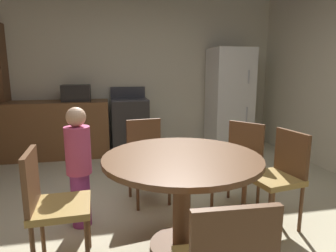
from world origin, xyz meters
TOP-DOWN VIEW (x-y plane):
  - ground_plane at (0.00, 0.00)m, footprint 14.00×14.00m
  - wall_back at (0.00, 2.95)m, footprint 5.46×0.12m
  - kitchen_counter at (-1.43, 2.55)m, footprint 1.99×0.60m
  - oven_range at (-0.09, 2.56)m, footprint 0.60×0.60m
  - refrigerator at (1.67, 2.50)m, footprint 0.68×0.68m
  - microwave at (-0.93, 2.55)m, footprint 0.44×0.32m
  - dining_table at (0.10, -0.27)m, footprint 1.21×1.21m
  - chair_northeast at (0.86, 0.31)m, footprint 0.56×0.56m
  - chair_north at (-0.05, 0.67)m, footprint 0.46×0.46m
  - chair_east at (1.04, -0.11)m, footprint 0.46×0.46m
  - chair_west at (-0.86, -0.31)m, footprint 0.42×0.42m
  - person_child at (-0.71, 0.24)m, footprint 0.30×0.30m

SIDE VIEW (x-z plane):
  - ground_plane at x=0.00m, z-range 0.00..0.00m
  - kitchen_counter at x=-1.43m, z-range 0.00..0.90m
  - oven_range at x=-0.09m, z-range -0.08..1.02m
  - chair_northeast at x=0.86m, z-range 0.07..0.94m
  - chair_north at x=-0.05m, z-range 0.07..0.94m
  - chair_east at x=1.04m, z-range 0.07..0.94m
  - chair_west at x=-0.86m, z-range 0.07..0.94m
  - person_child at x=-0.71m, z-range 0.03..1.12m
  - dining_table at x=0.10m, z-range 0.22..0.98m
  - refrigerator at x=1.67m, z-range 0.00..1.76m
  - microwave at x=-0.93m, z-range 0.90..1.16m
  - wall_back at x=0.00m, z-range 0.00..2.70m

